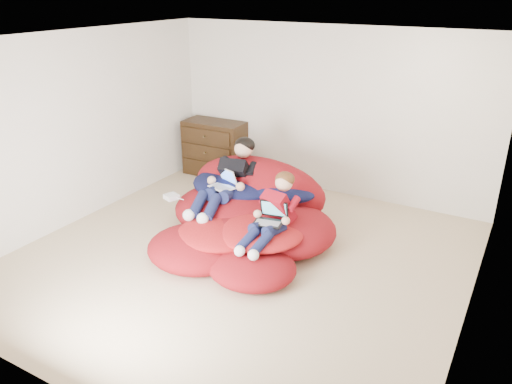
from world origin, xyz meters
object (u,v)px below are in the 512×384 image
older_boy (230,175)px  younger_boy (274,210)px  laptop_black (271,217)px  laptop_white (224,182)px  beanbag_pile (247,214)px  dresser (215,148)px

older_boy → younger_boy: 1.09m
laptop_black → laptop_white: bearing=153.3°
beanbag_pile → older_boy: size_ratio=1.75×
beanbag_pile → older_boy: older_boy is taller
dresser → laptop_white: 2.05m
dresser → older_boy: bearing=-49.7°
beanbag_pile → younger_boy: younger_boy is taller
beanbag_pile → younger_boy: 0.77m
older_boy → younger_boy: (0.94, -0.54, -0.07)m
laptop_white → laptop_black: 1.05m
older_boy → laptop_white: (-0.00, -0.14, -0.05)m
younger_boy → laptop_white: younger_boy is taller
laptop_white → laptop_black: bearing=-26.7°
laptop_white → younger_boy: bearing=-23.3°
beanbag_pile → laptop_black: beanbag_pile is taller
dresser → laptop_white: size_ratio=2.70×
dresser → laptop_white: bearing=-52.3°
beanbag_pile → older_boy: bearing=154.6°
laptop_black → beanbag_pile: bearing=142.8°
dresser → older_boy: size_ratio=0.75×
beanbag_pile → older_boy: (-0.36, 0.17, 0.42)m
beanbag_pile → older_boy: 0.57m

